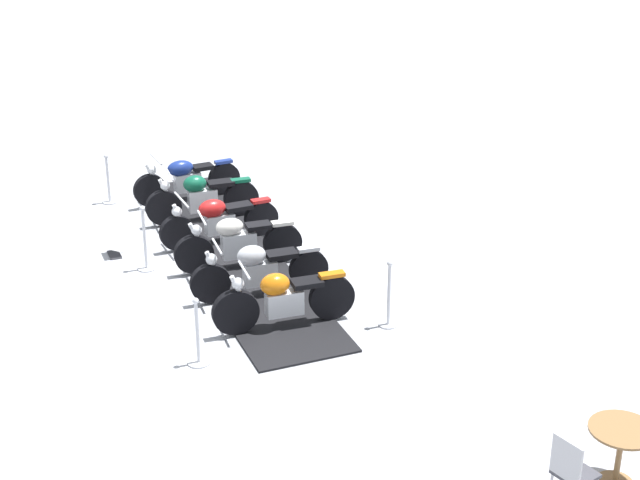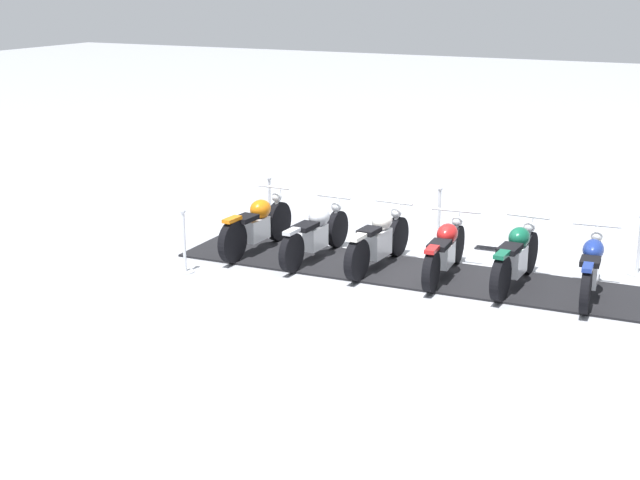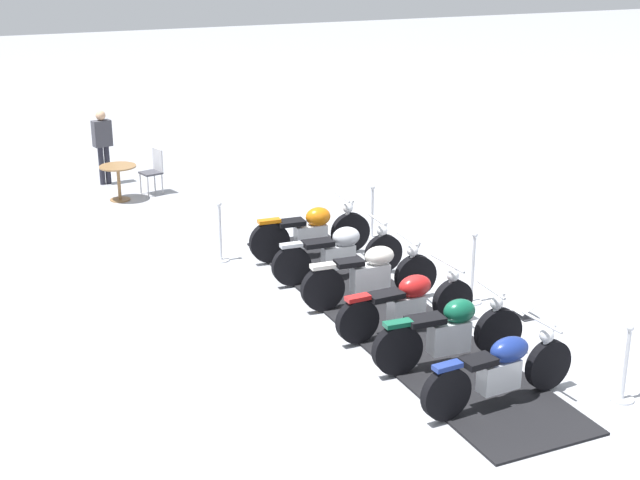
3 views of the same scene
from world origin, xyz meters
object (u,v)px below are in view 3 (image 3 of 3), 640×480
object	(u,v)px
cafe_chair_near_table	(154,169)
stanchion_right_front	(624,375)
motorcycle_cream	(372,275)
cafe_table	(118,174)
motorcycle_maroon	(409,302)
motorcycle_forest	(451,332)
motorcycle_chrome	(340,251)
motorcycle_navy	(502,368)
bystander_person	(103,140)
motorcycle_copper	(312,231)
info_placard	(523,311)
stanchion_left_rear	(220,239)
stanchion_right_rear	(372,221)
stanchion_right_mid	(472,279)

from	to	relation	value
cafe_chair_near_table	stanchion_right_front	bearing A→B (deg)	90.72
motorcycle_cream	cafe_table	distance (m)	7.46
motorcycle_maroon	motorcycle_forest	bearing A→B (deg)	-93.22
motorcycle_forest	motorcycle_chrome	world-z (taller)	motorcycle_forest
motorcycle_navy	motorcycle_forest	xyz separation A→B (m)	(-1.11, -0.04, 0.01)
stanchion_right_front	bystander_person	bearing A→B (deg)	-161.73
motorcycle_copper	bystander_person	world-z (taller)	bystander_person
motorcycle_cream	info_placard	world-z (taller)	motorcycle_cream
motorcycle_forest	cafe_chair_near_table	bearing A→B (deg)	101.95
motorcycle_forest	motorcycle_maroon	distance (m)	1.12
motorcycle_forest	motorcycle_maroon	bearing A→B (deg)	92.71
motorcycle_cream	info_placard	xyz separation A→B (m)	(1.26, 1.87, -0.41)
motorcycle_maroon	info_placard	bearing A→B (deg)	-8.89
stanchion_left_rear	stanchion_right_front	distance (m)	7.24
motorcycle_copper	cafe_table	bearing A→B (deg)	118.49
cafe_table	bystander_person	xyz separation A→B (m)	(-1.40, -0.05, 0.43)
cafe_chair_near_table	motorcycle_navy	bearing A→B (deg)	84.06
motorcycle_cream	motorcycle_chrome	size ratio (longest dim) A/B	0.97
motorcycle_cream	stanchion_left_rear	xyz separation A→B (m)	(-2.71, -1.56, -0.10)
motorcycle_navy	cafe_table	xyz separation A→B (m)	(-10.39, -2.57, 0.08)
motorcycle_cream	motorcycle_chrome	world-z (taller)	motorcycle_cream
motorcycle_navy	motorcycle_copper	distance (m)	5.59
cafe_chair_near_table	stanchion_right_rear	bearing A→B (deg)	108.72
motorcycle_cream	info_placard	bearing A→B (deg)	-31.52
motorcycle_forest	stanchion_right_mid	distance (m)	2.21
stanchion_right_rear	bystander_person	bearing A→B (deg)	-145.55
motorcycle_cream	motorcycle_copper	xyz separation A→B (m)	(-2.24, -0.06, 0.01)
stanchion_right_rear	cafe_table	xyz separation A→B (m)	(-4.25, -3.83, 0.23)
motorcycle_navy	motorcycle_copper	size ratio (longest dim) A/B	1.00
motorcycle_navy	cafe_chair_near_table	size ratio (longest dim) A/B	2.26
stanchion_right_rear	stanchion_left_rear	bearing A→B (deg)	-88.48
motorcycle_forest	cafe_chair_near_table	world-z (taller)	motorcycle_forest
motorcycle_cream	motorcycle_maroon	bearing A→B (deg)	-85.74
info_placard	cafe_chair_near_table	xyz separation A→B (m)	(-8.53, -3.54, 0.47)
motorcycle_chrome	cafe_chair_near_table	distance (m)	6.36
stanchion_right_mid	cafe_chair_near_table	xyz separation A→B (m)	(-7.78, -3.12, 0.17)
stanchion_left_rear	bystander_person	bearing A→B (deg)	-170.57
motorcycle_cream	cafe_chair_near_table	size ratio (longest dim) A/B	2.27
motorcycle_forest	motorcycle_cream	size ratio (longest dim) A/B	0.98
motorcycle_maroon	cafe_table	size ratio (longest dim) A/B	2.89
stanchion_right_front	cafe_table	distance (m)	11.59
info_placard	stanchion_right_front	bearing A→B (deg)	-8.97
info_placard	bystander_person	distance (m)	10.69
stanchion_right_front	motorcycle_forest	bearing A→B (deg)	-137.08
info_placard	cafe_table	size ratio (longest dim) A/B	0.51
motorcycle_navy	bystander_person	world-z (taller)	bystander_person
stanchion_left_rear	cafe_table	distance (m)	4.43
motorcycle_forest	info_placard	bearing A→B (deg)	29.81
motorcycle_navy	stanchion_right_front	xyz separation A→B (m)	(0.48, 1.44, -0.14)
motorcycle_cream	stanchion_right_front	distance (m)	4.13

